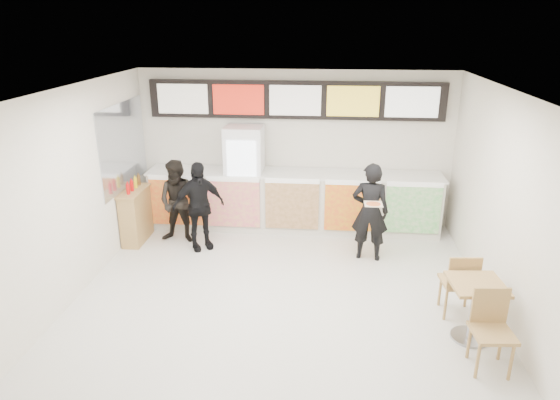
# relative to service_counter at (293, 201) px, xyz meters

# --- Properties ---
(floor) EXTENTS (7.00, 7.00, 0.00)m
(floor) POSITION_rel_service_counter_xyz_m (-0.00, -3.09, -0.57)
(floor) COLOR beige
(floor) RESTS_ON ground
(ceiling) EXTENTS (7.00, 7.00, 0.00)m
(ceiling) POSITION_rel_service_counter_xyz_m (-0.00, -3.09, 2.43)
(ceiling) COLOR white
(ceiling) RESTS_ON wall_back
(wall_back) EXTENTS (6.00, 0.00, 6.00)m
(wall_back) POSITION_rel_service_counter_xyz_m (-0.00, 0.41, 0.93)
(wall_back) COLOR silver
(wall_back) RESTS_ON floor
(wall_left) EXTENTS (0.00, 7.00, 7.00)m
(wall_left) POSITION_rel_service_counter_xyz_m (-3.00, -3.09, 0.93)
(wall_left) COLOR silver
(wall_left) RESTS_ON floor
(wall_right) EXTENTS (0.00, 7.00, 7.00)m
(wall_right) POSITION_rel_service_counter_xyz_m (3.00, -3.09, 0.93)
(wall_right) COLOR silver
(wall_right) RESTS_ON floor
(service_counter) EXTENTS (5.56, 0.77, 1.14)m
(service_counter) POSITION_rel_service_counter_xyz_m (0.00, 0.00, 0.00)
(service_counter) COLOR silver
(service_counter) RESTS_ON floor
(menu_board) EXTENTS (5.50, 0.14, 0.70)m
(menu_board) POSITION_rel_service_counter_xyz_m (0.00, 0.32, 1.88)
(menu_board) COLOR black
(menu_board) RESTS_ON wall_back
(drinks_fridge) EXTENTS (0.70, 0.67, 2.00)m
(drinks_fridge) POSITION_rel_service_counter_xyz_m (-0.93, 0.02, 0.43)
(drinks_fridge) COLOR white
(drinks_fridge) RESTS_ON floor
(mirror_panel) EXTENTS (0.01, 2.00, 1.50)m
(mirror_panel) POSITION_rel_service_counter_xyz_m (-2.99, -0.64, 1.18)
(mirror_panel) COLOR #B2B7BF
(mirror_panel) RESTS_ON wall_left
(customer_main) EXTENTS (0.66, 0.48, 1.69)m
(customer_main) POSITION_rel_service_counter_xyz_m (1.36, -1.17, 0.27)
(customer_main) COLOR black
(customer_main) RESTS_ON floor
(customer_left) EXTENTS (0.80, 0.65, 1.53)m
(customer_left) POSITION_rel_service_counter_xyz_m (-2.02, -0.77, 0.19)
(customer_left) COLOR black
(customer_left) RESTS_ON floor
(customer_mid) EXTENTS (1.00, 0.83, 1.59)m
(customer_mid) POSITION_rel_service_counter_xyz_m (-1.59, -1.04, 0.22)
(customer_mid) COLOR black
(customer_mid) RESTS_ON floor
(pizza_slice) EXTENTS (0.36, 0.36, 0.02)m
(pizza_slice) POSITION_rel_service_counter_xyz_m (1.36, -1.62, 0.58)
(pizza_slice) COLOR beige
(pizza_slice) RESTS_ON customer_main
(cafe_table) EXTENTS (0.70, 1.66, 0.95)m
(cafe_table) POSITION_rel_service_counter_xyz_m (2.50, -3.37, -0.02)
(cafe_table) COLOR #AA804E
(cafe_table) RESTS_ON floor
(condiment_ledge) EXTENTS (0.35, 0.88, 1.17)m
(condiment_ledge) POSITION_rel_service_counter_xyz_m (-2.82, -0.82, -0.07)
(condiment_ledge) COLOR #AA804E
(condiment_ledge) RESTS_ON floor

